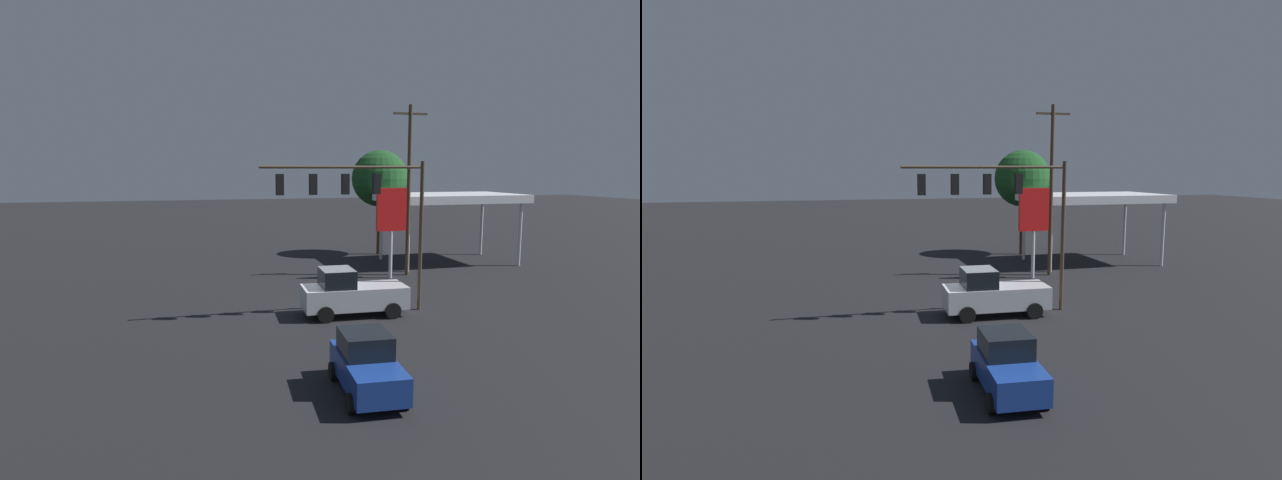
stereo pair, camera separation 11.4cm
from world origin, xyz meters
TOP-DOWN VIEW (x-y plane):
  - ground_plane at (0.00, 0.00)m, footprint 200.00×200.00m
  - traffic_signal_assembly at (-1.46, 0.42)m, footprint 8.37×0.43m
  - utility_pole at (-7.70, -7.73)m, footprint 2.40×0.26m
  - gas_station_canopy at (-12.76, -11.32)m, footprint 10.34×6.44m
  - price_sign at (-6.20, -7.08)m, footprint 2.07×0.27m
  - hatchback_crossing at (1.25, 8.99)m, footprint 2.15×3.90m
  - pickup_parked at (-0.96, 0.53)m, footprint 5.28×2.45m
  - street_tree at (-8.92, -16.34)m, footprint 4.77×4.77m

SIDE VIEW (x-z plane):
  - ground_plane at x=0.00m, z-range 0.00..0.00m
  - hatchback_crossing at x=1.25m, z-range -0.04..1.93m
  - pickup_parked at x=-0.96m, z-range -0.09..2.31m
  - price_sign at x=-6.20m, z-range 1.30..7.36m
  - gas_station_canopy at x=-12.76m, z-range 2.33..7.72m
  - traffic_signal_assembly at x=-1.46m, z-range 2.02..9.70m
  - utility_pole at x=-7.70m, z-range 0.29..11.84m
  - street_tree at x=-8.92m, z-range 2.04..10.95m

